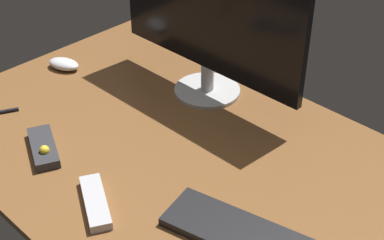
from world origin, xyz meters
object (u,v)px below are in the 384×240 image
at_px(media_remote, 43,148).
at_px(tv_remote, 95,202).
at_px(monitor, 208,24).
at_px(keyboard, 246,237).
at_px(computer_mouse, 64,64).

relative_size(media_remote, tv_remote, 1.02).
xyz_separation_m(monitor, keyboard, (0.45, -0.36, -0.20)).
distance_m(computer_mouse, media_remote, 0.41).
bearing_deg(tv_remote, media_remote, -158.20).
bearing_deg(monitor, computer_mouse, -153.37).
height_order(computer_mouse, media_remote, media_remote).
bearing_deg(tv_remote, monitor, 134.57).
relative_size(computer_mouse, media_remote, 0.59).
xyz_separation_m(media_remote, tv_remote, (0.25, -0.03, -0.00)).
bearing_deg(tv_remote, keyboard, 55.63).
xyz_separation_m(keyboard, computer_mouse, (-0.85, 0.15, 0.01)).
xyz_separation_m(keyboard, media_remote, (-0.55, -0.13, 0.00)).
height_order(monitor, media_remote, monitor).
distance_m(monitor, media_remote, 0.54).
xyz_separation_m(keyboard, tv_remote, (-0.30, -0.15, 0.00)).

